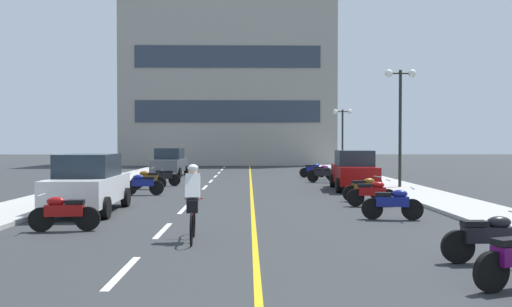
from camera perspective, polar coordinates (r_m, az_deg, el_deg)
The scene contains 33 objects.
ground_plane at distance 23.54m, azimuth -1.15°, elevation -4.06°, with size 140.00×140.00×0.00m, color #2D3033.
curb_left at distance 27.52m, azimuth -16.31°, elevation -3.22°, with size 2.40×72.00×0.12m, color #A8A8A3.
curb_right at distance 27.46m, azimuth 14.11°, elevation -3.22°, with size 2.40×72.00×0.12m, color #A8A8A3.
lane_dash_1 at distance 8.97m, azimuth -14.83°, elevation -12.81°, with size 0.14×2.20×0.01m, color silver.
lane_dash_2 at distance 12.81m, azimuth -10.47°, elevation -8.55°, with size 0.14×2.20×0.01m, color silver.
lane_dash_3 at distance 16.72m, azimuth -8.17°, elevation -6.24°, with size 0.14×2.20×0.01m, color silver.
lane_dash_4 at distance 20.67m, azimuth -6.76°, elevation -4.80°, with size 0.14×2.20×0.01m, color silver.
lane_dash_5 at distance 24.63m, azimuth -5.81°, elevation -3.83°, with size 0.14×2.20×0.01m, color silver.
lane_dash_6 at distance 28.60m, azimuth -5.12°, elevation -3.12°, with size 0.14×2.20×0.01m, color silver.
lane_dash_7 at distance 32.58m, azimuth -4.60°, elevation -2.59°, with size 0.14×2.20×0.01m, color silver.
lane_dash_8 at distance 36.57m, azimuth -4.19°, elevation -2.17°, with size 0.14×2.20×0.01m, color silver.
lane_dash_9 at distance 40.56m, azimuth -3.87°, elevation -1.84°, with size 0.14×2.20×0.01m, color silver.
lane_dash_10 at distance 44.55m, azimuth -3.60°, elevation -1.56°, with size 0.14×2.20×0.01m, color silver.
lane_dash_11 at distance 48.54m, azimuth -3.38°, elevation -1.33°, with size 0.14×2.20×0.01m, color silver.
centre_line_yellow at distance 26.53m, azimuth -0.58°, elevation -3.46°, with size 0.12×66.00×0.01m, color gold.
office_building at distance 52.00m, azimuth -3.03°, elevation 8.26°, with size 20.70×8.37×17.08m.
street_lamp_mid at distance 24.44m, azimuth 15.99°, elevation 5.65°, with size 1.46×0.36×5.45m.
street_lamp_far at distance 38.88m, azimuth 9.75°, elevation 3.21°, with size 1.46×0.36×4.59m.
parked_car_near at distance 16.54m, azimuth -18.38°, elevation -3.19°, with size 2.04×4.26×1.82m.
parked_car_mid at distance 23.63m, azimuth 11.01°, elevation -1.84°, with size 2.16×4.31×1.82m.
parked_car_far at distance 33.02m, azimuth -9.71°, elevation -0.97°, with size 2.04×4.26×1.82m.
motorcycle_2 at distance 10.10m, azimuth 24.79°, elevation -8.57°, with size 1.70×0.60×0.92m.
motorcycle_3 at distance 13.27m, azimuth -20.87°, elevation -6.21°, with size 1.70×0.60×0.92m.
motorcycle_4 at distance 14.76m, azimuth 15.18°, elevation -5.43°, with size 1.69×0.60×0.92m.
motorcycle_5 at distance 17.63m, azimuth 12.98°, elevation -4.33°, with size 1.70×0.60×0.92m.
motorcycle_6 at distance 19.23m, azimuth 12.16°, elevation -3.87°, with size 1.68×0.66×0.92m.
motorcycle_7 at distance 21.37m, azimuth -12.67°, elevation -3.36°, with size 1.70×0.60×0.92m.
motorcycle_8 at distance 24.04m, azimuth -12.09°, elevation -2.85°, with size 1.70×0.60×0.92m.
motorcycle_9 at distance 25.75m, azimuth -10.43°, elevation -2.57°, with size 1.70×0.60×0.92m.
motorcycle_10 at distance 27.69m, azimuth 7.61°, elevation -2.30°, with size 1.67×0.69×0.92m.
motorcycle_11 at distance 29.68m, azimuth 7.39°, elevation -2.06°, with size 1.70×0.60×0.92m.
motorcycle_12 at distance 31.85m, azimuth 6.46°, elevation -1.84°, with size 1.70×0.60×0.92m.
cyclist_rider at distance 11.30m, azimuth -7.16°, elevation -5.31°, with size 0.42×1.77×1.71m.
Camera 1 is at (0.11, -2.44, 2.17)m, focal length 35.41 mm.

